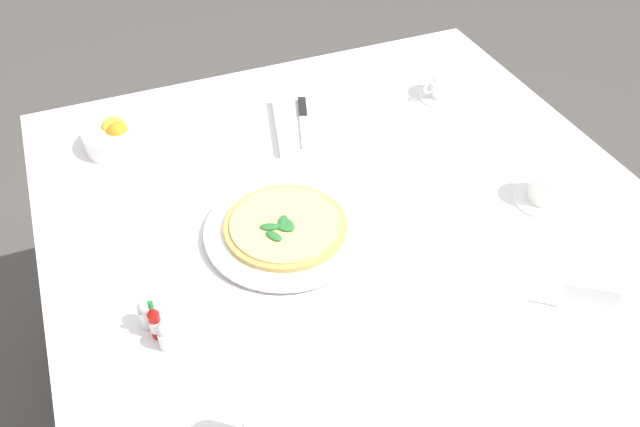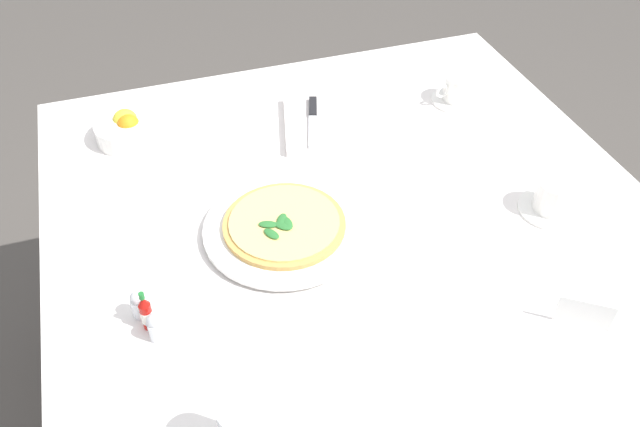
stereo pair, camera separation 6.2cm
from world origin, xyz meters
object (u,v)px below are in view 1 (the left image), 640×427
salt_shaker (166,337)px  coffee_cup_near_left (549,188)px  pepper_shaker (147,315)px  pizza (285,225)px  menu_card (589,300)px  coffee_cup_near_right (446,85)px  pizza_plate (286,230)px  hot_sauce_bottle (155,322)px  dinner_knife (304,120)px  napkin_folded (304,124)px  citrus_bowl (118,136)px

salt_shaker → coffee_cup_near_left: bearing=95.0°
salt_shaker → pepper_shaker: bearing=-160.3°
pizza → menu_card: bearing=47.9°
pizza → coffee_cup_near_right: bearing=120.8°
pizza_plate → pepper_shaker: bearing=-67.8°
hot_sauce_bottle → salt_shaker: hot_sauce_bottle is taller
dinner_knife → menu_card: (0.68, 0.25, 0.01)m
pizza_plate → napkin_folded: bearing=153.4°
napkin_folded → hot_sauce_bottle: bearing=-28.9°
dinner_knife → pepper_shaker: size_ratio=3.41×
pizza → hot_sauce_bottle: (0.14, -0.27, 0.01)m
salt_shaker → hot_sauce_bottle: bearing=-160.3°
pizza → hot_sauce_bottle: size_ratio=2.81×
citrus_bowl → menu_card: (0.78, 0.65, 0.00)m
menu_card → napkin_folded: bearing=145.1°
menu_card → citrus_bowl: bearing=165.4°
coffee_cup_near_right → pepper_shaker: (0.43, -0.81, -0.01)m
pizza → menu_card: menu_card is taller
coffee_cup_near_right → dinner_knife: bearing=-90.1°
coffee_cup_near_right → coffee_cup_near_left: bearing=-1.0°
salt_shaker → pizza: bearing=123.1°
hot_sauce_bottle → menu_card: size_ratio=1.10×
pizza → citrus_bowl: 0.48m
dinner_knife → hot_sauce_bottle: 0.63m
dinner_knife → menu_card: size_ratio=2.53×
napkin_folded → dinner_knife: 0.01m
pepper_shaker → napkin_folded: bearing=134.4°
coffee_cup_near_left → dinner_knife: size_ratio=0.68×
pizza → coffee_cup_near_right: size_ratio=1.76×
pepper_shaker → pizza: bearing=112.2°
pizza_plate → salt_shaker: salt_shaker is taller
napkin_folded → menu_card: bearing=34.0°
salt_shaker → pizza_plate: bearing=123.1°
pizza → salt_shaker: (0.17, -0.26, 0.00)m
pizza → napkin_folded: size_ratio=0.95×
hot_sauce_bottle → menu_card: bearing=71.9°
hot_sauce_bottle → salt_shaker: (0.03, 0.01, -0.01)m
salt_shaker → pepper_shaker: size_ratio=1.00×
pizza → salt_shaker: bearing=-56.9°
coffee_cup_near_left → coffee_cup_near_right: bearing=179.0°
pizza_plate → coffee_cup_near_left: (0.10, 0.52, 0.02)m
coffee_cup_near_right → napkin_folded: (-0.00, -0.37, -0.02)m
dinner_knife → salt_shaker: bearing=-23.2°
coffee_cup_near_left → menu_card: (0.26, -0.12, -0.00)m
citrus_bowl → pepper_shaker: bearing=-4.1°
pizza → hot_sauce_bottle: bearing=-62.3°
pizza → dinner_knife: size_ratio=1.22×
dinner_knife → coffee_cup_near_right: bearing=107.6°
pizza → napkin_folded: (-0.32, 0.16, -0.01)m
napkin_folded → salt_shaker: 0.65m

